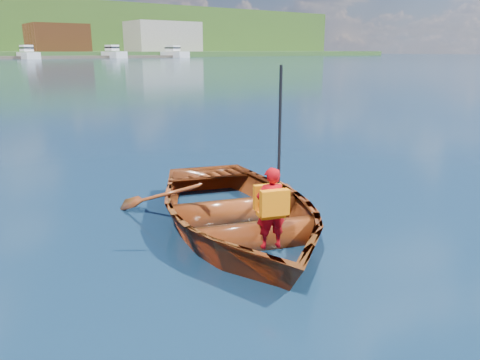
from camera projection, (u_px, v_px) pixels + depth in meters
name	position (u px, v px, depth m)	size (l,w,h in m)	color
ground	(209.00, 235.00, 6.26)	(600.00, 600.00, 0.00)	#0E2B45
rowboat	(237.00, 210.00, 6.36)	(4.27, 5.01, 0.88)	brown
child_paddler	(271.00, 206.00, 5.48)	(0.43, 0.42, 2.13)	#AB050D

